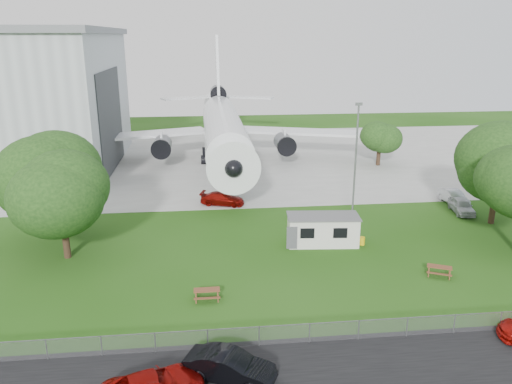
{
  "coord_description": "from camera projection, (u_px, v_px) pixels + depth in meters",
  "views": [
    {
      "loc": [
        -4.91,
        -34.66,
        17.43
      ],
      "look_at": [
        -0.29,
        8.0,
        4.0
      ],
      "focal_mm": 35.0,
      "sensor_mm": 36.0,
      "label": 1
    }
  ],
  "objects": [
    {
      "name": "fence",
      "position": [
        293.0,
        344.0,
        29.58
      ],
      "size": [
        58.0,
        0.04,
        1.3
      ],
      "primitive_type": "cube",
      "color": "gray",
      "rests_on": "ground"
    },
    {
      "name": "car_apron_van",
      "position": [
        222.0,
        199.0,
        53.69
      ],
      "size": [
        5.05,
        3.14,
        1.37
      ],
      "primitive_type": "imported",
      "rotation": [
        0.0,
        0.0,
        1.29
      ],
      "color": "maroon",
      "rests_on": "ground"
    },
    {
      "name": "tree_west_big",
      "position": [
        58.0,
        175.0,
        43.7
      ],
      "size": [
        9.1,
        9.1,
        10.37
      ],
      "color": "#382619",
      "rests_on": "ground"
    },
    {
      "name": "car_ne_hatch",
      "position": [
        462.0,
        206.0,
        51.28
      ],
      "size": [
        2.43,
        4.63,
        1.5
      ],
      "primitive_type": "imported",
      "rotation": [
        0.0,
        0.0,
        -0.16
      ],
      "color": "#BABDC2",
      "rests_on": "ground"
    },
    {
      "name": "concrete_apron",
      "position": [
        236.0,
        158.0,
        74.64
      ],
      "size": [
        120.0,
        46.0,
        0.03
      ],
      "primitive_type": "cube",
      "color": "#B7B7B2",
      "rests_on": "ground"
    },
    {
      "name": "site_cabin",
      "position": [
        323.0,
        230.0,
        43.46
      ],
      "size": [
        6.85,
        3.22,
        2.62
      ],
      "color": "silver",
      "rests_on": "ground"
    },
    {
      "name": "ground",
      "position": [
        271.0,
        272.0,
        38.59
      ],
      "size": [
        160.0,
        160.0,
        0.0
      ],
      "primitive_type": "plane",
      "color": "#305D1C"
    },
    {
      "name": "lamp_mast",
      "position": [
        355.0,
        173.0,
        43.53
      ],
      "size": [
        0.16,
        0.16,
        12.0
      ],
      "primitive_type": "cylinder",
      "color": "slate",
      "rests_on": "ground"
    },
    {
      "name": "airliner",
      "position": [
        223.0,
        126.0,
        70.83
      ],
      "size": [
        46.36,
        47.73,
        17.69
      ],
      "color": "white",
      "rests_on": "ground"
    },
    {
      "name": "tree_far_apron",
      "position": [
        380.0,
        135.0,
        69.16
      ],
      "size": [
        5.17,
        5.17,
        6.87
      ],
      "color": "#382619",
      "rests_on": "ground"
    },
    {
      "name": "car_ne_sedan",
      "position": [
        454.0,
        197.0,
        53.97
      ],
      "size": [
        1.72,
        4.6,
        1.5
      ],
      "primitive_type": "imported",
      "rotation": [
        0.0,
        0.0,
        0.03
      ],
      "color": "#BABCC3",
      "rests_on": "ground"
    },
    {
      "name": "tree_west_small",
      "position": [
        60.0,
        194.0,
        39.47
      ],
      "size": [
        7.69,
        7.69,
        9.33
      ],
      "color": "#382619",
      "rests_on": "ground"
    },
    {
      "name": "asphalt_strip",
      "position": [
        304.0,
        382.0,
        26.26
      ],
      "size": [
        120.0,
        8.0,
        0.02
      ],
      "primitive_type": "cube",
      "color": "black",
      "rests_on": "ground"
    },
    {
      "name": "picnic_east",
      "position": [
        439.0,
        275.0,
        37.99
      ],
      "size": [
        2.26,
        2.12,
        0.76
      ],
      "primitive_type": null,
      "rotation": [
        0.0,
        0.0,
        -0.44
      ],
      "color": "brown",
      "rests_on": "ground"
    },
    {
      "name": "tree_east_back",
      "position": [
        499.0,
        166.0,
        46.94
      ],
      "size": [
        8.57,
        8.57,
        10.06
      ],
      "color": "#382619",
      "rests_on": "ground"
    },
    {
      "name": "car_centre_sedan",
      "position": [
        230.0,
        367.0,
        26.24
      ],
      "size": [
        5.13,
        3.57,
        1.6
      ],
      "primitive_type": "imported",
      "rotation": [
        0.0,
        0.0,
        1.14
      ],
      "color": "black",
      "rests_on": "ground"
    },
    {
      "name": "picnic_west",
      "position": [
        207.0,
        299.0,
        34.56
      ],
      "size": [
        1.81,
        1.51,
        0.76
      ],
      "primitive_type": null,
      "rotation": [
        0.0,
        0.0,
        0.01
      ],
      "color": "brown",
      "rests_on": "ground"
    }
  ]
}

